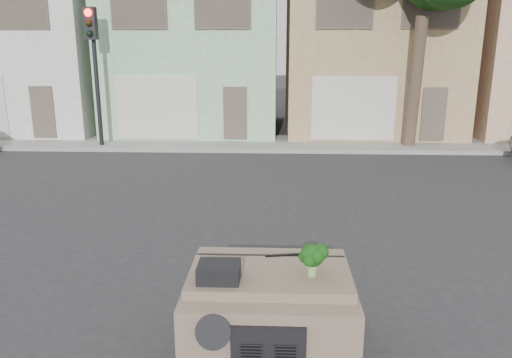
{
  "coord_description": "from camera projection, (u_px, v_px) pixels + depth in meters",
  "views": [
    {
      "loc": [
        0.07,
        -8.56,
        3.71
      ],
      "look_at": [
        -0.32,
        0.5,
        1.3
      ],
      "focal_mm": 35.0,
      "sensor_mm": 36.0,
      "label": 1
    }
  ],
  "objects": [
    {
      "name": "townhouse_white",
      "position": [
        35.0,
        45.0,
        22.7
      ],
      "size": [
        7.2,
        8.2,
        7.55
      ],
      "primitive_type": "cube",
      "color": "silver",
      "rests_on": "ground"
    },
    {
      "name": "car_dashboard",
      "position": [
        270.0,
        309.0,
        6.18
      ],
      "size": [
        2.0,
        1.8,
        1.12
      ],
      "primitive_type": "cube",
      "color": "#7B6855",
      "rests_on": "ground"
    },
    {
      "name": "sidewalk",
      "position": [
        275.0,
        144.0,
        19.34
      ],
      "size": [
        40.0,
        3.0,
        0.15
      ],
      "primitive_type": "cube",
      "color": "gray",
      "rests_on": "ground"
    },
    {
      "name": "instrument_hump",
      "position": [
        219.0,
        272.0,
        5.69
      ],
      "size": [
        0.48,
        0.38,
        0.2
      ],
      "primitive_type": "cube",
      "color": "black",
      "rests_on": "car_dashboard"
    },
    {
      "name": "tree_near",
      "position": [
        419.0,
        31.0,
        17.39
      ],
      "size": [
        4.4,
        4.0,
        8.5
      ],
      "primitive_type": "cube",
      "color": "#133610",
      "rests_on": "ground"
    },
    {
      "name": "traffic_signal",
      "position": [
        96.0,
        80.0,
        18.0
      ],
      "size": [
        0.4,
        0.4,
        5.1
      ],
      "primitive_type": "cube",
      "color": "black",
      "rests_on": "ground"
    },
    {
      "name": "townhouse_tan",
      "position": [
        367.0,
        45.0,
        22.09
      ],
      "size": [
        7.2,
        8.2,
        7.55
      ],
      "primitive_type": "cube",
      "color": "tan",
      "rests_on": "ground"
    },
    {
      "name": "ground_plane",
      "position": [
        272.0,
        254.0,
        9.22
      ],
      "size": [
        120.0,
        120.0,
        0.0
      ],
      "primitive_type": "plane",
      "color": "#303033",
      "rests_on": "ground"
    },
    {
      "name": "wiper_arm",
      "position": [
        292.0,
        255.0,
        6.39
      ],
      "size": [
        0.69,
        0.15,
        0.02
      ],
      "primitive_type": "cube",
      "rotation": [
        0.0,
        0.0,
        0.17
      ],
      "color": "black",
      "rests_on": "car_dashboard"
    },
    {
      "name": "broccoli",
      "position": [
        312.0,
        260.0,
        5.78
      ],
      "size": [
        0.39,
        0.39,
        0.4
      ],
      "primitive_type": "cube",
      "rotation": [
        0.0,
        0.0,
        1.33
      ],
      "color": "#10390D",
      "rests_on": "car_dashboard"
    },
    {
      "name": "townhouse_mint",
      "position": [
        198.0,
        45.0,
        22.39
      ],
      "size": [
        7.2,
        8.2,
        7.55
      ],
      "primitive_type": "cube",
      "color": "#9FCCA2",
      "rests_on": "ground"
    }
  ]
}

